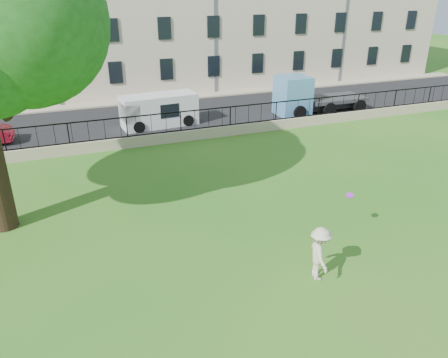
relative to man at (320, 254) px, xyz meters
name	(u,v)px	position (x,y,z in m)	size (l,w,h in m)	color
ground	(281,249)	(-0.31, 1.77, -0.86)	(120.00, 120.00, 0.00)	#1F6217
retaining_wall	(181,136)	(-0.31, 13.77, -0.56)	(50.00, 0.40, 0.60)	tan
iron_railing	(181,121)	(-0.31, 13.77, 0.29)	(50.00, 0.05, 1.13)	black
street	(162,119)	(-0.31, 18.47, -0.85)	(60.00, 9.00, 0.01)	black
sidewalk	(145,101)	(-0.31, 23.67, -0.80)	(60.00, 1.40, 0.12)	tan
building_row	(125,1)	(-0.31, 29.34, 6.06)	(56.40, 10.40, 13.80)	#BEB197
man	(320,254)	(0.00, 0.00, 0.00)	(1.11, 0.64, 1.72)	beige
frisbee	(350,195)	(2.18, 1.68, 0.78)	(0.27, 0.27, 0.03)	purple
white_van	(159,110)	(-0.75, 17.17, 0.12)	(4.65, 1.81, 1.95)	silver
blue_truck	(320,93)	(10.36, 16.29, 0.45)	(6.23, 2.21, 2.61)	#518DBE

